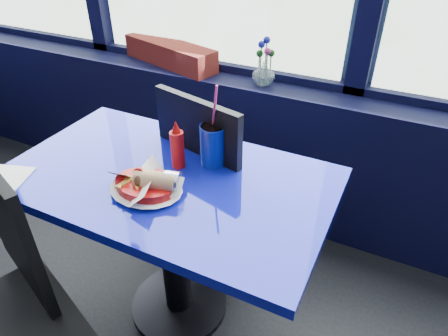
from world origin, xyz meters
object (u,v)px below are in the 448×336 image
near_table (171,214)px  planter_box (170,53)px  food_basket (147,185)px  flower_vase (264,71)px  ketchup_bottle (177,147)px  chair_near_front (6,296)px  chair_near_back (207,173)px  soda_cup (213,144)px

near_table → planter_box: planter_box is taller
planter_box → food_basket: size_ratio=2.37×
flower_vase → ketchup_bottle: flower_vase is taller
chair_near_front → food_basket: bearing=81.8°
planter_box → food_basket: bearing=-45.1°
chair_near_back → ketchup_bottle: size_ratio=5.09×
near_table → chair_near_back: (-0.01, 0.32, -0.01)m
near_table → food_basket: size_ratio=4.59×
planter_box → soda_cup: (0.66, -0.74, -0.03)m
chair_near_front → soda_cup: soda_cup is taller
chair_near_front → flower_vase: bearing=98.9°
flower_vase → food_basket: (-0.05, -0.95, -0.09)m
near_table → chair_near_back: bearing=91.5°
flower_vase → planter_box: bearing=175.2°
near_table → ketchup_bottle: (0.00, 0.07, 0.27)m
planter_box → flower_vase: 0.59m
soda_cup → near_table: bearing=-125.8°
near_table → ketchup_bottle: 0.28m
chair_near_front → ketchup_bottle: size_ratio=5.10×
chair_near_front → soda_cup: bearing=83.6°
food_basket → soda_cup: bearing=77.2°
flower_vase → ketchup_bottle: 0.77m
planter_box → food_basket: planter_box is taller
flower_vase → chair_near_back: bearing=-95.2°
planter_box → ketchup_bottle: ketchup_bottle is taller
food_basket → soda_cup: 0.29m
chair_near_back → flower_vase: size_ratio=4.09×
near_table → soda_cup: size_ratio=3.60×
chair_near_front → food_basket: chair_near_front is taller
near_table → soda_cup: bearing=54.2°
chair_near_front → food_basket: 0.55m
planter_box → near_table: bearing=-41.9°
chair_near_back → planter_box: bearing=-32.8°
chair_near_front → ketchup_bottle: bearing=88.5°
chair_near_back → ketchup_bottle: bearing=107.0°
chair_near_front → planter_box: (-0.30, 1.45, 0.30)m
near_table → food_basket: 0.24m
chair_near_front → soda_cup: (0.37, 0.71, 0.27)m
chair_near_front → soda_cup: 0.84m
chair_near_back → food_basket: 0.48m
chair_near_back → flower_vase: (0.05, 0.53, 0.31)m
chair_near_back → ketchup_bottle: 0.36m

